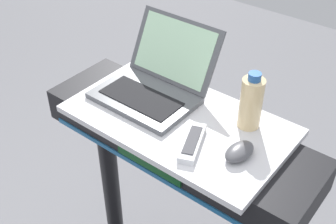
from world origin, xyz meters
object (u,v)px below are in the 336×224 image
at_px(laptop, 154,82).
at_px(computer_mouse, 239,152).
at_px(tv_remote, 192,143).
at_px(water_bottle, 251,102).

height_order(laptop, computer_mouse, laptop).
distance_m(computer_mouse, tv_remote, 0.13).
relative_size(laptop, tv_remote, 1.90).
distance_m(laptop, tv_remote, 0.28).
bearing_deg(computer_mouse, water_bottle, 116.26).
bearing_deg(computer_mouse, tv_remote, -154.57).
bearing_deg(water_bottle, tv_remote, -112.97).
xyz_separation_m(laptop, computer_mouse, (0.37, -0.09, -0.03)).
bearing_deg(laptop, computer_mouse, -9.74).
distance_m(laptop, water_bottle, 0.33).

